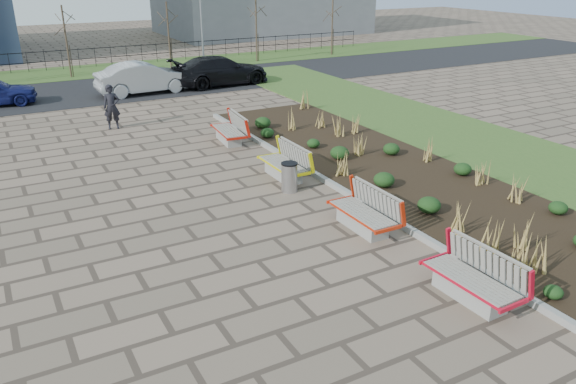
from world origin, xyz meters
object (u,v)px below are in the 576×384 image
litter_bin (289,178)px  pedestrian (112,107)px  car_silver (144,78)px  lamp_east (201,18)px  bench_a (471,277)px  bench_c (283,162)px  bench_d (228,129)px  car_black (220,71)px  bench_b (363,211)px

litter_bin → pedestrian: 9.75m
car_silver → lamp_east: bearing=-44.8°
car_silver → litter_bin: bearing=178.1°
bench_a → litter_bin: bench_a is taller
bench_c → bench_d: size_ratio=1.00×
bench_c → car_silver: bearing=91.8°
bench_a → pedestrian: bearing=100.1°
bench_d → car_black: car_black is taller
bench_d → car_silver: car_silver is taller
pedestrian → car_black: bearing=50.2°
pedestrian → lamp_east: (8.32, 11.74, 2.16)m
car_black → litter_bin: bearing=161.2°
bench_b → pedestrian: 12.80m
bench_c → pedestrian: size_ratio=1.19×
bench_c → bench_d: (0.00, 4.28, 0.00)m
pedestrian → car_black: size_ratio=0.33×
bench_a → car_black: car_black is taller
bench_a → bench_d: (0.00, 12.04, 0.00)m
bench_d → litter_bin: bench_d is taller
car_black → lamp_east: (1.22, 5.76, 2.24)m
bench_b → pedestrian: (-3.32, 12.36, 0.38)m
bench_b → bench_c: (0.00, 4.16, 0.00)m
litter_bin → car_black: (4.15, 15.27, 0.37)m
bench_a → bench_c: 7.76m
bench_a → bench_d: size_ratio=1.00×
bench_b → bench_d: (0.00, 8.44, 0.00)m
bench_a → car_black: size_ratio=0.39×
pedestrian → car_silver: size_ratio=0.37×
litter_bin → pedestrian: size_ratio=0.48×
pedestrian → car_silver: 6.58m
bench_b → lamp_east: bearing=78.2°
car_silver → car_black: (4.18, 0.09, -0.01)m
bench_a → bench_d: 12.04m
bench_d → litter_bin: bearing=-88.5°
bench_b → car_silver: 18.27m
bench_c → car_black: car_black is taller
bench_b → bench_d: same height
bench_d → litter_bin: size_ratio=2.47×
bench_b → bench_c: bearing=89.9°
car_black → lamp_east: size_ratio=0.89×
bench_a → lamp_east: size_ratio=0.35×
bench_a → bench_b: size_ratio=1.00×
litter_bin → bench_c: bearing=71.0°
litter_bin → pedestrian: (-2.95, 9.28, 0.46)m
bench_d → pedestrian: pedestrian is taller
bench_b → bench_c: 4.16m
bench_a → bench_b: (0.00, 3.60, 0.00)m
litter_bin → car_black: car_black is taller
bench_c → lamp_east: lamp_east is taller
bench_a → bench_c: size_ratio=1.00×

